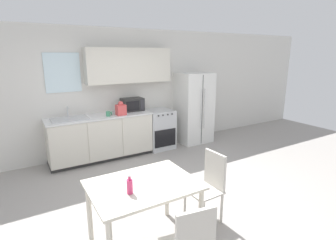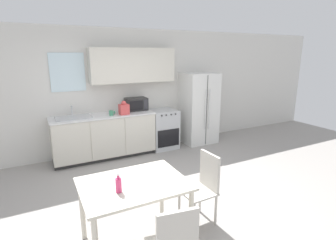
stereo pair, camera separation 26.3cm
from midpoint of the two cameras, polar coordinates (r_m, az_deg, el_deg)
name	(u,v)px [view 2 (the right image)]	position (r m, az deg, el deg)	size (l,w,h in m)	color
ground_plane	(163,195)	(4.28, 0.68, -16.11)	(12.00, 12.00, 0.00)	gray
wall_back	(119,87)	(5.88, -9.39, 7.14)	(12.00, 0.38, 2.70)	silver
kitchen_counter	(105,136)	(5.67, -12.34, -3.45)	(2.11, 0.64, 0.93)	#333333
oven_range	(163,129)	(6.14, 0.02, -1.95)	(0.61, 0.64, 0.90)	#B7BABC
refrigerator	(199,108)	(6.52, 7.83, 2.55)	(0.81, 0.72, 1.72)	silver
kitchen_sink	(73,117)	(5.45, -18.60, 0.59)	(0.68, 0.41, 0.22)	#B7BABC
microwave	(136,104)	(5.87, -5.65, 3.47)	(0.46, 0.32, 0.28)	#282828
coffee_mug	(112,113)	(5.46, -10.83, 1.53)	(0.12, 0.09, 0.10)	#3F8C66
grocery_bag_0	(124,108)	(5.50, -8.22, 2.50)	(0.20, 0.17, 0.29)	#D14C4C
dining_table	(134,192)	(3.03, -4.85, -15.31)	(1.16, 0.87, 0.78)	beige
dining_chair_side	(204,183)	(3.53, 10.02, -13.42)	(0.42, 0.42, 0.93)	beige
drink_bottle	(119,185)	(2.78, -7.98, -13.78)	(0.06, 0.06, 0.21)	#DB386B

